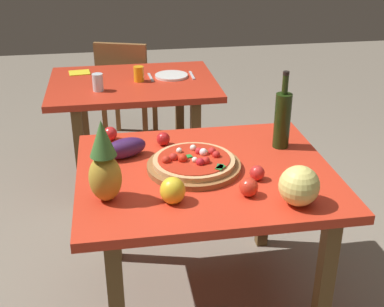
% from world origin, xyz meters
% --- Properties ---
extents(ground_plane, '(10.00, 10.00, 0.00)m').
position_xyz_m(ground_plane, '(0.00, 0.00, 0.00)').
color(ground_plane, gray).
extents(display_table, '(1.10, 0.93, 0.73)m').
position_xyz_m(display_table, '(0.00, 0.00, 0.64)').
color(display_table, brown).
rests_on(display_table, ground_plane).
extents(background_table, '(1.09, 0.82, 0.73)m').
position_xyz_m(background_table, '(-0.24, 1.32, 0.63)').
color(background_table, brown).
rests_on(background_table, ground_plane).
extents(dining_chair, '(0.51, 0.51, 0.85)m').
position_xyz_m(dining_chair, '(-0.26, 1.95, 0.48)').
color(dining_chair, '#905C32').
rests_on(dining_chair, ground_plane).
extents(pizza_board, '(0.41, 0.41, 0.02)m').
position_xyz_m(pizza_board, '(-0.05, 0.02, 0.74)').
color(pizza_board, '#905C32').
rests_on(pizza_board, display_table).
extents(pizza, '(0.36, 0.36, 0.06)m').
position_xyz_m(pizza, '(-0.05, 0.02, 0.77)').
color(pizza, tan).
rests_on(pizza, pizza_board).
extents(wine_bottle, '(0.08, 0.08, 0.37)m').
position_xyz_m(wine_bottle, '(0.40, 0.18, 0.87)').
color(wine_bottle, black).
rests_on(wine_bottle, display_table).
extents(pineapple_left, '(0.13, 0.13, 0.33)m').
position_xyz_m(pineapple_left, '(-0.42, -0.18, 0.87)').
color(pineapple_left, gold).
rests_on(pineapple_left, display_table).
extents(melon, '(0.16, 0.16, 0.16)m').
position_xyz_m(melon, '(0.30, -0.33, 0.80)').
color(melon, '#E5DA73').
rests_on(melon, display_table).
extents(bell_pepper, '(0.10, 0.10, 0.11)m').
position_xyz_m(bell_pepper, '(-0.17, -0.24, 0.78)').
color(bell_pepper, yellow).
rests_on(bell_pepper, display_table).
extents(eggplant, '(0.22, 0.16, 0.09)m').
position_xyz_m(eggplant, '(-0.33, 0.18, 0.77)').
color(eggplant, '#3D1D52').
rests_on(eggplant, display_table).
extents(tomato_near_board, '(0.06, 0.06, 0.06)m').
position_xyz_m(tomato_near_board, '(0.20, -0.12, 0.76)').
color(tomato_near_board, red).
rests_on(tomato_near_board, display_table).
extents(tomato_beside_pepper, '(0.08, 0.08, 0.08)m').
position_xyz_m(tomato_beside_pepper, '(0.13, -0.25, 0.76)').
color(tomato_beside_pepper, red).
rests_on(tomato_beside_pepper, display_table).
extents(tomato_by_bottle, '(0.07, 0.07, 0.07)m').
position_xyz_m(tomato_by_bottle, '(-0.40, 0.38, 0.76)').
color(tomato_by_bottle, red).
rests_on(tomato_by_bottle, display_table).
extents(tomato_at_corner, '(0.06, 0.06, 0.06)m').
position_xyz_m(tomato_at_corner, '(-0.15, 0.28, 0.76)').
color(tomato_at_corner, red).
rests_on(tomato_at_corner, display_table).
extents(drinking_glass_juice, '(0.07, 0.07, 0.10)m').
position_xyz_m(drinking_glass_juice, '(-0.20, 1.31, 0.78)').
color(drinking_glass_juice, orange).
rests_on(drinking_glass_juice, background_table).
extents(drinking_glass_water, '(0.07, 0.07, 0.11)m').
position_xyz_m(drinking_glass_water, '(-0.46, 1.15, 0.78)').
color(drinking_glass_water, silver).
rests_on(drinking_glass_water, background_table).
extents(dinner_plate, '(0.22, 0.22, 0.02)m').
position_xyz_m(dinner_plate, '(0.03, 1.37, 0.73)').
color(dinner_plate, white).
rests_on(dinner_plate, background_table).
extents(fork_utensil, '(0.03, 0.18, 0.01)m').
position_xyz_m(fork_utensil, '(-0.11, 1.37, 0.73)').
color(fork_utensil, silver).
rests_on(fork_utensil, background_table).
extents(knife_utensil, '(0.02, 0.18, 0.01)m').
position_xyz_m(knife_utensil, '(0.17, 1.37, 0.73)').
color(knife_utensil, silver).
rests_on(knife_utensil, background_table).
extents(napkin_folded, '(0.15, 0.14, 0.01)m').
position_xyz_m(napkin_folded, '(-0.59, 1.56, 0.73)').
color(napkin_folded, yellow).
rests_on(napkin_folded, background_table).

